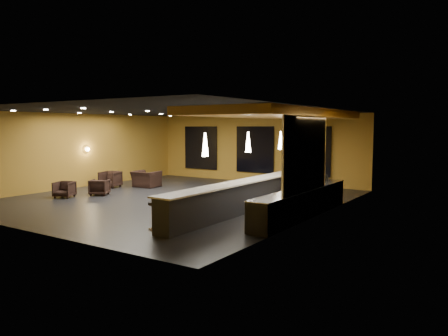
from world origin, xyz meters
The scene contains 36 objects.
floor centered at (0.00, 0.00, -0.05)m, with size 12.00×13.00×0.10m, color black.
ceiling centered at (0.00, 0.00, 3.55)m, with size 12.00×13.00×0.10m, color black.
wall_back centered at (0.00, 6.55, 1.75)m, with size 12.00×0.10×3.50m, color olive.
wall_front centered at (0.00, -6.55, 1.75)m, with size 12.00×0.10×3.50m, color olive.
wall_left centered at (-6.05, 0.00, 1.75)m, with size 0.10×13.00×3.50m, color olive.
wall_right centered at (6.05, 0.00, 1.75)m, with size 0.10×13.00×3.50m, color olive.
wood_soffit centered at (4.00, 1.00, 3.36)m, with size 3.60×8.00×0.28m, color olive.
window_left centered at (-3.50, 6.44, 1.70)m, with size 2.20×0.06×2.40m, color black.
window_center centered at (0.00, 6.44, 1.70)m, with size 2.20×0.06×2.40m, color black.
window_right centered at (3.00, 6.44, 1.70)m, with size 2.20×0.06×2.40m, color black.
tile_backsplash centered at (5.96, -1.00, 2.00)m, with size 0.06×3.20×2.40m, color white.
bar_counter centered at (3.65, -1.00, 0.50)m, with size 0.60×8.00×1.00m, color black.
bar_top centered at (3.65, -1.00, 1.02)m, with size 0.78×8.10×0.05m, color silver.
prep_counter centered at (5.65, -0.50, 0.43)m, with size 0.70×6.00×0.86m, color black.
prep_top centered at (5.65, -0.50, 0.89)m, with size 0.72×6.00×0.03m, color silver.
wall_shelf_lower centered at (5.82, -1.20, 1.60)m, with size 0.30×1.50×0.03m, color silver.
wall_shelf_upper centered at (5.82, -1.20, 2.05)m, with size 0.30×1.50×0.03m, color silver.
column centered at (3.65, 3.60, 1.75)m, with size 0.60×0.60×3.50m, color #965421.
wall_sconce centered at (-5.88, 0.50, 1.80)m, with size 0.22×0.22×0.22m, color #FFE5B2.
pendant_0 centered at (3.65, -3.00, 2.35)m, with size 0.20×0.20×0.70m, color white.
pendant_1 centered at (3.65, -0.50, 2.35)m, with size 0.20×0.20×0.70m, color white.
pendant_2 centered at (3.65, 2.00, 2.35)m, with size 0.20×0.20×0.70m, color white.
staff_a centered at (4.15, 1.49, 0.85)m, with size 0.62×0.41×1.69m, color black.
staff_b centered at (5.04, 2.05, 0.81)m, with size 0.79×0.61×1.62m, color black.
staff_c centered at (5.25, 2.15, 0.77)m, with size 0.75×0.49×1.54m, color black.
armchair_a centered at (-3.96, -2.28, 0.33)m, with size 0.71×0.73×0.66m, color black.
armchair_b centered at (-3.27, -1.06, 0.34)m, with size 0.72×0.74×0.67m, color black.
armchair_c centered at (-4.69, 0.81, 0.39)m, with size 0.83×0.85×0.78m, color black.
armchair_d centered at (-3.38, 1.87, 0.38)m, with size 1.18×1.03×0.77m, color black.
bar_stool_0 centered at (2.95, -4.44, 0.50)m, with size 0.40×0.40×0.79m.
bar_stool_1 centered at (2.89, -3.26, 0.47)m, with size 0.37×0.37×0.73m.
bar_stool_2 centered at (2.92, -2.01, 0.47)m, with size 0.37×0.37×0.74m.
bar_stool_3 centered at (2.82, -1.03, 0.52)m, with size 0.41×0.41×0.82m.
bar_stool_4 centered at (2.73, 0.00, 0.50)m, with size 0.40×0.40×0.78m.
bar_stool_5 centered at (2.81, 1.40, 0.53)m, with size 0.42×0.42×0.83m.
bar_stool_6 centered at (3.00, 2.25, 0.49)m, with size 0.38×0.38×0.76m.
Camera 1 is at (11.17, -13.37, 2.86)m, focal length 35.00 mm.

